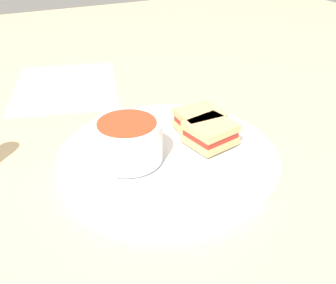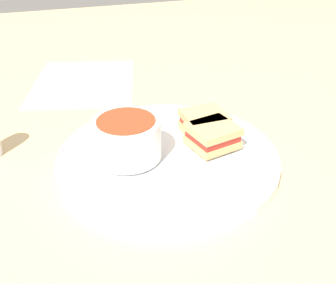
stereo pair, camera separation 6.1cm
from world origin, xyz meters
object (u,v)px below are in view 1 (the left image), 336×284
at_px(soup_bowl, 128,141).
at_px(spoon, 103,150).
at_px(sandwich_half_far, 199,121).
at_px(sandwich_half_near, 211,133).

bearing_deg(soup_bowl, spoon, -50.51).
height_order(soup_bowl, sandwich_half_far, soup_bowl).
xyz_separation_m(soup_bowl, sandwich_half_near, (-0.14, 0.01, -0.01)).
height_order(spoon, sandwich_half_far, sandwich_half_far).
height_order(soup_bowl, spoon, soup_bowl).
height_order(soup_bowl, sandwich_half_near, soup_bowl).
distance_m(soup_bowl, sandwich_half_near, 0.14).
xyz_separation_m(sandwich_half_near, sandwich_half_far, (-0.01, -0.05, 0.00)).
relative_size(soup_bowl, spoon, 0.94).
height_order(spoon, sandwich_half_near, sandwich_half_near).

